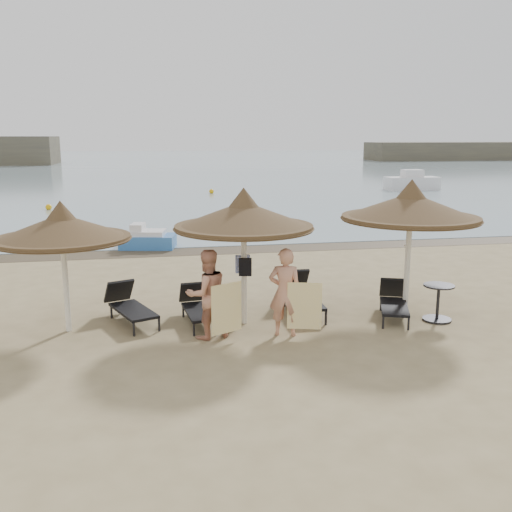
{
  "coord_description": "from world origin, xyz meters",
  "views": [
    {
      "loc": [
        -1.9,
        -10.84,
        4.09
      ],
      "look_at": [
        0.38,
        1.2,
        1.49
      ],
      "focal_mm": 40.0,
      "sensor_mm": 36.0,
      "label": 1
    }
  ],
  "objects_px": {
    "palapa_center": "(244,216)",
    "person_left": "(207,287)",
    "lounger_near_right": "(301,294)",
    "lounger_far_right": "(394,301)",
    "palapa_left": "(62,228)",
    "palapa_right": "(411,207)",
    "lounger_near_left": "(198,306)",
    "person_right": "(285,285)",
    "lounger_far_left": "(129,305)",
    "pedal_boat": "(147,239)",
    "side_table": "(438,304)"
  },
  "relations": [
    {
      "from": "lounger_near_right",
      "to": "lounger_far_right",
      "type": "bearing_deg",
      "value": -20.02
    },
    {
      "from": "palapa_center",
      "to": "person_left",
      "type": "bearing_deg",
      "value": -139.0
    },
    {
      "from": "palapa_left",
      "to": "palapa_center",
      "type": "height_order",
      "value": "palapa_center"
    },
    {
      "from": "lounger_near_right",
      "to": "side_table",
      "type": "relative_size",
      "value": 2.44
    },
    {
      "from": "lounger_far_left",
      "to": "side_table",
      "type": "bearing_deg",
      "value": -32.36
    },
    {
      "from": "lounger_near_right",
      "to": "person_left",
      "type": "distance_m",
      "value": 2.83
    },
    {
      "from": "lounger_near_right",
      "to": "person_right",
      "type": "height_order",
      "value": "person_right"
    },
    {
      "from": "palapa_right",
      "to": "lounger_near_left",
      "type": "distance_m",
      "value": 5.32
    },
    {
      "from": "palapa_left",
      "to": "pedal_boat",
      "type": "relative_size",
      "value": 1.3
    },
    {
      "from": "pedal_boat",
      "to": "lounger_far_right",
      "type": "bearing_deg",
      "value": -47.65
    },
    {
      "from": "lounger_far_left",
      "to": "pedal_boat",
      "type": "bearing_deg",
      "value": 65.26
    },
    {
      "from": "person_left",
      "to": "pedal_boat",
      "type": "distance_m",
      "value": 10.07
    },
    {
      "from": "lounger_near_left",
      "to": "side_table",
      "type": "xyz_separation_m",
      "value": [
        5.31,
        -0.96,
        0.03
      ]
    },
    {
      "from": "person_right",
      "to": "side_table",
      "type": "bearing_deg",
      "value": -159.25
    },
    {
      "from": "person_right",
      "to": "lounger_near_left",
      "type": "bearing_deg",
      "value": -19.9
    },
    {
      "from": "side_table",
      "to": "lounger_near_left",
      "type": "bearing_deg",
      "value": 169.75
    },
    {
      "from": "lounger_near_left",
      "to": "person_left",
      "type": "height_order",
      "value": "person_left"
    },
    {
      "from": "lounger_near_left",
      "to": "person_right",
      "type": "bearing_deg",
      "value": -42.15
    },
    {
      "from": "person_left",
      "to": "pedal_boat",
      "type": "relative_size",
      "value": 1.0
    },
    {
      "from": "palapa_center",
      "to": "lounger_far_right",
      "type": "height_order",
      "value": "palapa_center"
    },
    {
      "from": "person_right",
      "to": "lounger_far_left",
      "type": "bearing_deg",
      "value": -9.37
    },
    {
      "from": "person_right",
      "to": "palapa_right",
      "type": "bearing_deg",
      "value": -146.63
    },
    {
      "from": "lounger_near_right",
      "to": "pedal_boat",
      "type": "bearing_deg",
      "value": 113.59
    },
    {
      "from": "lounger_far_right",
      "to": "person_right",
      "type": "relative_size",
      "value": 0.86
    },
    {
      "from": "palapa_right",
      "to": "lounger_near_left",
      "type": "relative_size",
      "value": 1.74
    },
    {
      "from": "palapa_left",
      "to": "lounger_far_right",
      "type": "xyz_separation_m",
      "value": [
        7.24,
        -0.32,
        -1.87
      ]
    },
    {
      "from": "palapa_left",
      "to": "lounger_near_left",
      "type": "distance_m",
      "value": 3.34
    },
    {
      "from": "palapa_left",
      "to": "pedal_boat",
      "type": "xyz_separation_m",
      "value": [
        1.68,
        9.02,
        -1.88
      ]
    },
    {
      "from": "lounger_near_left",
      "to": "pedal_boat",
      "type": "xyz_separation_m",
      "value": [
        -1.09,
        8.87,
        -0.01
      ]
    },
    {
      "from": "palapa_left",
      "to": "palapa_center",
      "type": "xyz_separation_m",
      "value": [
        3.77,
        -0.18,
        0.18
      ]
    },
    {
      "from": "lounger_near_left",
      "to": "person_right",
      "type": "relative_size",
      "value": 0.85
    },
    {
      "from": "palapa_right",
      "to": "lounger_near_right",
      "type": "xyz_separation_m",
      "value": [
        -2.39,
        0.58,
        -2.09
      ]
    },
    {
      "from": "palapa_center",
      "to": "lounger_near_right",
      "type": "bearing_deg",
      "value": 23.23
    },
    {
      "from": "person_left",
      "to": "lounger_near_left",
      "type": "bearing_deg",
      "value": -100.44
    },
    {
      "from": "palapa_left",
      "to": "lounger_near_left",
      "type": "height_order",
      "value": "palapa_left"
    },
    {
      "from": "lounger_far_right",
      "to": "person_left",
      "type": "distance_m",
      "value": 4.47
    },
    {
      "from": "palapa_left",
      "to": "lounger_far_right",
      "type": "relative_size",
      "value": 1.52
    },
    {
      "from": "lounger_far_left",
      "to": "lounger_near_right",
      "type": "height_order",
      "value": "lounger_near_right"
    },
    {
      "from": "palapa_center",
      "to": "side_table",
      "type": "distance_m",
      "value": 4.79
    },
    {
      "from": "palapa_left",
      "to": "lounger_near_right",
      "type": "xyz_separation_m",
      "value": [
        5.24,
        0.45,
        -1.82
      ]
    },
    {
      "from": "lounger_far_right",
      "to": "side_table",
      "type": "distance_m",
      "value": 0.97
    },
    {
      "from": "lounger_far_left",
      "to": "palapa_left",
      "type": "bearing_deg",
      "value": 177.32
    },
    {
      "from": "lounger_far_left",
      "to": "pedal_boat",
      "type": "relative_size",
      "value": 0.91
    },
    {
      "from": "palapa_center",
      "to": "side_table",
      "type": "height_order",
      "value": "palapa_center"
    },
    {
      "from": "palapa_right",
      "to": "lounger_far_left",
      "type": "bearing_deg",
      "value": 174.91
    },
    {
      "from": "palapa_left",
      "to": "palapa_center",
      "type": "distance_m",
      "value": 3.78
    },
    {
      "from": "lounger_far_left",
      "to": "person_left",
      "type": "height_order",
      "value": "person_left"
    },
    {
      "from": "lounger_near_left",
      "to": "lounger_far_right",
      "type": "bearing_deg",
      "value": -12.01
    },
    {
      "from": "lounger_near_right",
      "to": "person_right",
      "type": "bearing_deg",
      "value": -115.17
    },
    {
      "from": "lounger_far_left",
      "to": "lounger_near_left",
      "type": "distance_m",
      "value": 1.54
    }
  ]
}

